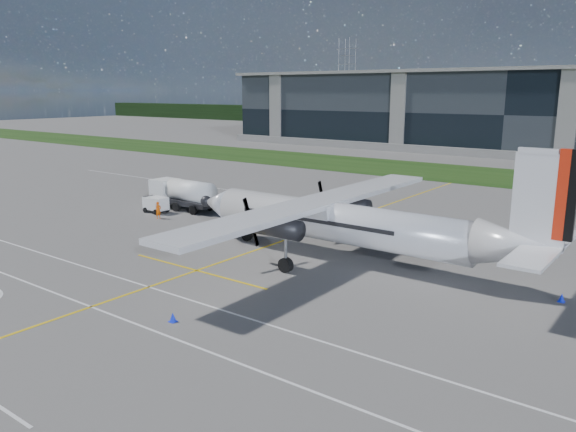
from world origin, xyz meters
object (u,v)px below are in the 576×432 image
object	(u,v)px
pylon_west	(347,81)
safety_cone_stbdwing	(403,217)
safety_cone_fwd	(198,229)
safety_cone_tail	(562,298)
safety_cone_nose_port	(194,234)
safety_cone_portwing	(173,317)
ground_crew_person	(158,209)
fuel_tanker_truck	(179,194)
safety_cone_nose_stbd	(229,228)
turboprop_aircraft	(349,201)
baggage_tug	(156,205)

from	to	relation	value
pylon_west	safety_cone_stbdwing	xyz separation A→B (m)	(87.37, -134.09, -14.75)
safety_cone_fwd	safety_cone_tail	xyz separation A→B (m)	(27.92, 1.15, 0.00)
safety_cone_stbdwing	safety_cone_nose_port	bearing A→B (deg)	-124.84
safety_cone_portwing	ground_crew_person	bearing A→B (deg)	141.29
fuel_tanker_truck	safety_cone_nose_port	bearing A→B (deg)	-36.81
safety_cone_tail	pylon_west	bearing A→B (deg)	125.05
safety_cone_nose_stbd	safety_cone_nose_port	world-z (taller)	same
ground_crew_person	safety_cone_portwing	size ratio (longest dim) A/B	3.62
turboprop_aircraft	baggage_tug	xyz separation A→B (m)	(-23.35, 2.69, -3.56)
baggage_tug	safety_cone_fwd	xyz separation A→B (m)	(8.99, -3.12, -0.52)
safety_cone_tail	turboprop_aircraft	bearing A→B (deg)	-176.97
safety_cone_nose_stbd	safety_cone_fwd	distance (m)	2.62
safety_cone_nose_port	safety_cone_tail	size ratio (longest dim) A/B	1.00
ground_crew_person	safety_cone_tail	size ratio (longest dim) A/B	3.62
pylon_west	ground_crew_person	bearing A→B (deg)	-64.92
safety_cone_fwd	safety_cone_stbdwing	size ratio (longest dim) A/B	1.00
safety_cone_nose_stbd	safety_cone_fwd	xyz separation A→B (m)	(-1.77, -1.93, 0.00)
turboprop_aircraft	safety_cone_nose_stbd	size ratio (longest dim) A/B	57.71
ground_crew_person	baggage_tug	bearing A→B (deg)	58.81
safety_cone_nose_stbd	safety_cone_tail	size ratio (longest dim) A/B	1.00
baggage_tug	turboprop_aircraft	bearing A→B (deg)	-6.56
fuel_tanker_truck	ground_crew_person	xyz separation A→B (m)	(1.79, -4.26, -0.60)
safety_cone_nose_port	safety_cone_nose_stbd	bearing A→B (deg)	71.54
turboprop_aircraft	safety_cone_fwd	distance (m)	14.94
pylon_west	safety_cone_fwd	distance (m)	167.51
safety_cone_fwd	safety_cone_stbdwing	xyz separation A→B (m)	(11.75, 14.65, 0.00)
turboprop_aircraft	baggage_tug	world-z (taller)	turboprop_aircraft
safety_cone_portwing	baggage_tug	bearing A→B (deg)	141.63
safety_cone_nose_stbd	safety_cone_stbdwing	world-z (taller)	same
turboprop_aircraft	safety_cone_tail	xyz separation A→B (m)	(13.56, 0.72, -4.08)
baggage_tug	safety_cone_portwing	world-z (taller)	baggage_tug
baggage_tug	safety_cone_fwd	bearing A→B (deg)	-19.12
ground_crew_person	safety_cone_fwd	size ratio (longest dim) A/B	3.62
baggage_tug	safety_cone_tail	xyz separation A→B (m)	(36.91, -1.97, -0.52)
baggage_tug	safety_cone_portwing	distance (m)	27.45
baggage_tug	ground_crew_person	xyz separation A→B (m)	(2.28, -1.62, 0.14)
fuel_tanker_truck	baggage_tug	xyz separation A→B (m)	(-0.49, -2.64, -0.74)
fuel_tanker_truck	safety_cone_stbdwing	size ratio (longest dim) A/B	16.08
ground_crew_person	safety_cone_tail	xyz separation A→B (m)	(34.64, -0.35, -0.66)
baggage_tug	safety_cone_stbdwing	distance (m)	23.73
safety_cone_portwing	safety_cone_nose_stbd	world-z (taller)	same
turboprop_aircraft	safety_cone_stbdwing	world-z (taller)	turboprop_aircraft
safety_cone_nose_stbd	safety_cone_nose_port	size ratio (longest dim) A/B	1.00
pylon_west	fuel_tanker_truck	size ratio (longest dim) A/B	3.73
fuel_tanker_truck	safety_cone_tail	world-z (taller)	fuel_tanker_truck
baggage_tug	safety_cone_tail	distance (m)	36.97
ground_crew_person	safety_cone_fwd	world-z (taller)	ground_crew_person
safety_cone_nose_port	safety_cone_stbdwing	distance (m)	19.26
safety_cone_tail	baggage_tug	bearing A→B (deg)	176.95
ground_crew_person	safety_cone_portwing	bearing A→B (deg)	-124.52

